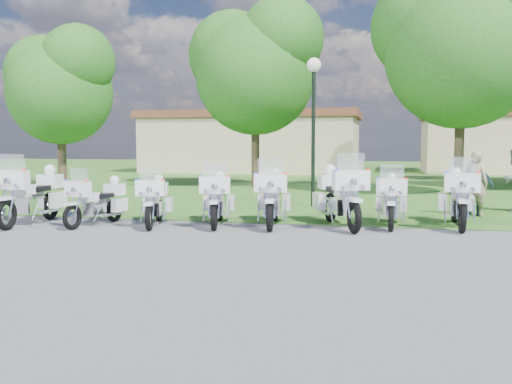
% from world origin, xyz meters
% --- Properties ---
extents(ground, '(100.00, 100.00, 0.00)m').
position_xyz_m(ground, '(0.00, 0.00, 0.00)').
color(ground, '#57575C').
rests_on(ground, ground).
extents(grass_lawn, '(100.00, 48.00, 0.01)m').
position_xyz_m(grass_lawn, '(0.00, 27.00, 0.00)').
color(grass_lawn, '#286A21').
rests_on(grass_lawn, ground).
extents(motorcycle_0, '(0.89, 2.61, 1.75)m').
position_xyz_m(motorcycle_0, '(-5.59, 1.72, 0.73)').
color(motorcycle_0, black).
rests_on(motorcycle_0, ground).
extents(motorcycle_1, '(0.96, 2.11, 1.43)m').
position_xyz_m(motorcycle_1, '(-3.94, 1.91, 0.60)').
color(motorcycle_1, black).
rests_on(motorcycle_1, ground).
extents(motorcycle_2, '(1.06, 2.15, 1.47)m').
position_xyz_m(motorcycle_2, '(-2.55, 2.18, 0.61)').
color(motorcycle_2, black).
rests_on(motorcycle_2, ground).
extents(motorcycle_3, '(1.07, 2.32, 1.57)m').
position_xyz_m(motorcycle_3, '(-1.07, 2.57, 0.66)').
color(motorcycle_3, black).
rests_on(motorcycle_3, ground).
extents(motorcycle_4, '(1.00, 2.47, 1.66)m').
position_xyz_m(motorcycle_4, '(0.27, 2.78, 0.70)').
color(motorcycle_4, black).
rests_on(motorcycle_4, ground).
extents(motorcycle_5, '(1.48, 2.52, 1.78)m').
position_xyz_m(motorcycle_5, '(1.86, 2.94, 0.75)').
color(motorcycle_5, black).
rests_on(motorcycle_5, ground).
extents(motorcycle_6, '(0.75, 2.27, 1.52)m').
position_xyz_m(motorcycle_6, '(3.07, 3.32, 0.64)').
color(motorcycle_6, black).
rests_on(motorcycle_6, ground).
extents(motorcycle_7, '(0.84, 2.52, 1.69)m').
position_xyz_m(motorcycle_7, '(4.63, 3.56, 0.71)').
color(motorcycle_7, black).
rests_on(motorcycle_7, ground).
extents(lamp_post, '(0.44, 0.44, 4.63)m').
position_xyz_m(lamp_post, '(0.70, 7.08, 3.45)').
color(lamp_post, black).
rests_on(lamp_post, ground).
extents(tree_0, '(5.17, 4.41, 6.89)m').
position_xyz_m(tree_0, '(-10.65, 11.30, 4.56)').
color(tree_0, '#38281C').
rests_on(tree_0, ground).
extents(tree_1, '(6.26, 5.34, 8.35)m').
position_xyz_m(tree_1, '(-2.87, 14.47, 5.53)').
color(tree_1, '#38281C').
rests_on(tree_1, ground).
extents(tree_2, '(6.75, 5.76, 9.00)m').
position_xyz_m(tree_2, '(5.61, 12.28, 5.96)').
color(tree_2, '#38281C').
rests_on(tree_2, ground).
extents(building_west, '(14.56, 8.32, 4.10)m').
position_xyz_m(building_west, '(-6.00, 28.00, 2.07)').
color(building_west, tan).
rests_on(building_west, ground).
extents(building_east, '(11.44, 7.28, 4.10)m').
position_xyz_m(building_east, '(11.00, 30.00, 2.07)').
color(building_east, tan).
rests_on(building_east, ground).
extents(bystander_a, '(0.78, 0.68, 1.79)m').
position_xyz_m(bystander_a, '(5.34, 5.72, 0.90)').
color(bystander_a, gray).
rests_on(bystander_a, ground).
extents(bystander_c, '(1.02, 0.62, 1.63)m').
position_xyz_m(bystander_c, '(5.33, 5.77, 0.81)').
color(bystander_c, '#2C4D69').
rests_on(bystander_c, ground).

